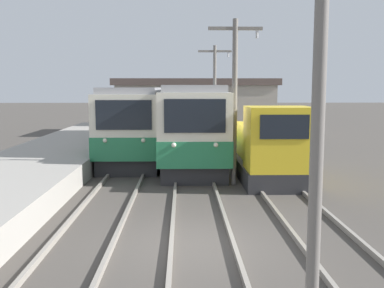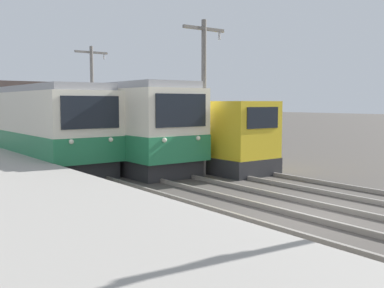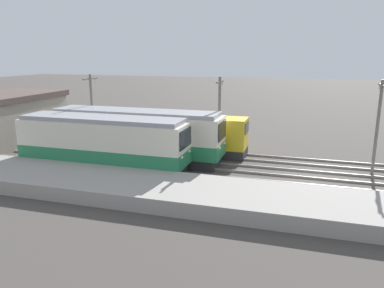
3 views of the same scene
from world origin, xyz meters
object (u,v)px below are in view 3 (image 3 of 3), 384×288
Objects in this scene: commuter_train_left at (103,145)px; catenary_mast_near at (378,123)px; catenary_mast_mid at (219,116)px; catenary_mast_far at (92,110)px; shunting_locomotive at (212,140)px; commuter_train_center at (136,137)px.

commuter_train_left is 18.00m from catenary_mast_near.
catenary_mast_near is 10.39m from catenary_mast_mid.
catenary_mast_mid is at bearing -58.40° from commuter_train_left.
catenary_mast_far is at bearing 90.00° from catenary_mast_near.
commuter_train_left is at bearing 103.91° from catenary_mast_near.
catenary_mast_far is (0.00, 10.39, 0.00)m from catenary_mast_mid.
shunting_locomotive is at bearing -46.52° from commuter_train_left.
commuter_train_left is 3.02m from commuter_train_center.
catenary_mast_near reaches higher than shunting_locomotive.
shunting_locomotive is 2.80m from catenary_mast_mid.
catenary_mast_near is 1.00× the size of catenary_mast_mid.
shunting_locomotive is 0.98× the size of catenary_mast_far.
catenary_mast_mid is (1.51, -5.88, 1.65)m from commuter_train_center.
catenary_mast_far is (-1.49, 9.50, 2.19)m from shunting_locomotive.
commuter_train_left is 5.73m from catenary_mast_far.
commuter_train_center is 6.29m from catenary_mast_mid.
catenary_mast_far is at bearing 90.00° from catenary_mast_mid.
catenary_mast_near is 1.00× the size of catenary_mast_far.
commuter_train_center is 5.03m from catenary_mast_far.
commuter_train_left reaches higher than shunting_locomotive.
catenary_mast_near and catenary_mast_mid have the same top height.
commuter_train_left is 0.91× the size of commuter_train_center.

